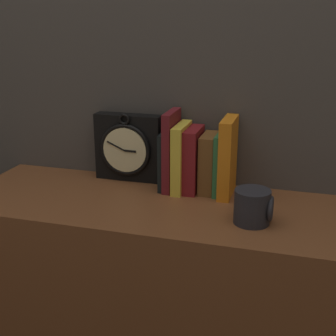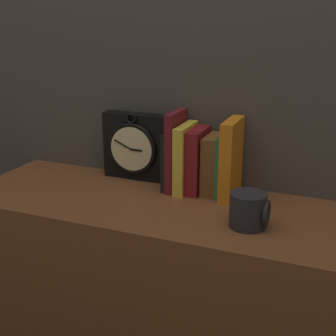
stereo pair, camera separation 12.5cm
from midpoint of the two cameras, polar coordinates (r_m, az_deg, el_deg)
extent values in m
cube|color=brown|center=(1.47, -2.56, -17.63)|extent=(1.18, 0.40, 0.72)
cube|color=black|center=(1.46, -7.28, 2.49)|extent=(0.21, 0.05, 0.21)
torus|color=black|center=(1.43, -7.75, 2.17)|extent=(0.16, 0.01, 0.16)
cylinder|color=beige|center=(1.43, -7.80, 2.13)|extent=(0.14, 0.01, 0.14)
cube|color=black|center=(1.42, -7.18, 2.02)|extent=(0.04, 0.00, 0.01)
cube|color=black|center=(1.43, -8.90, 2.63)|extent=(0.06, 0.00, 0.03)
torus|color=black|center=(1.41, -7.92, 5.86)|extent=(0.04, 0.01, 0.04)
cube|color=black|center=(1.38, -2.89, 0.99)|extent=(0.01, 0.12, 0.17)
cube|color=maroon|center=(1.37, -2.20, 2.11)|extent=(0.02, 0.13, 0.23)
cube|color=yellow|center=(1.36, -0.98, 1.25)|extent=(0.03, 0.14, 0.20)
cube|color=maroon|center=(1.36, 0.48, 0.98)|extent=(0.04, 0.12, 0.19)
cube|color=brown|center=(1.35, 2.38, 0.56)|extent=(0.04, 0.11, 0.17)
cube|color=#2D7442|center=(1.34, 3.56, 0.55)|extent=(0.01, 0.12, 0.18)
cube|color=orange|center=(1.32, 4.64, 1.28)|extent=(0.03, 0.14, 0.22)
cylinder|color=#232328|center=(1.17, 7.21, -4.76)|extent=(0.09, 0.09, 0.09)
torus|color=#232328|center=(1.16, 9.41, -4.98)|extent=(0.01, 0.06, 0.06)
camera|label=1|loc=(0.06, -92.86, -0.96)|focal=50.00mm
camera|label=2|loc=(0.06, 87.14, 0.96)|focal=50.00mm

